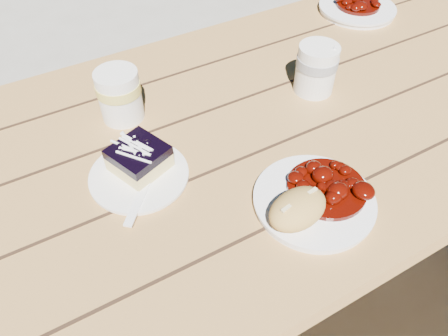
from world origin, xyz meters
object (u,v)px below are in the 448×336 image
main_plate (314,201)px  second_cup (120,95)px  second_plate (357,9)px  blueberry_cake (139,158)px  coffee_cup (316,69)px  dessert_plate (139,176)px  bread_roll (298,209)px  picnic_table (190,200)px

main_plate → second_cup: second_cup is taller
second_plate → second_cup: size_ratio=1.92×
blueberry_cake → main_plate: bearing=-64.9°
coffee_cup → second_cup: 0.43m
main_plate → blueberry_cake: (-0.23, 0.22, 0.03)m
coffee_cup → dessert_plate: bearing=-172.5°
main_plate → second_plate: size_ratio=0.98×
second_plate → bread_roll: bearing=-138.9°
picnic_table → dessert_plate: size_ratio=11.28×
main_plate → blueberry_cake: blueberry_cake is taller
dessert_plate → second_plate: bearing=20.5°
bread_roll → dessert_plate: bearing=129.0°
picnic_table → dessert_plate: 0.20m
dessert_plate → blueberry_cake: bearing=56.3°
dessert_plate → second_cup: 0.19m
bread_roll → second_cup: bearing=109.6°
coffee_cup → second_cup: bearing=163.1°
bread_roll → second_cup: size_ratio=0.98×
bread_roll → coffee_cup: (0.26, 0.29, 0.01)m
main_plate → bread_roll: bread_roll is taller
coffee_cup → picnic_table: bearing=-174.8°
main_plate → bread_roll: size_ratio=1.92×
dessert_plate → bread_roll: bearing=-51.0°
second_plate → second_cup: bearing=-171.6°
second_plate → second_cup: second_cup is taller
picnic_table → coffee_cup: coffee_cup is taller
bread_roll → blueberry_cake: size_ratio=0.93×
dessert_plate → main_plate: bearing=-41.0°
bread_roll → blueberry_cake: 0.30m
blueberry_cake → second_plate: (0.78, 0.28, -0.03)m
picnic_table → second_plate: (0.68, 0.27, 0.17)m
dessert_plate → blueberry_cake: blueberry_cake is taller
bread_roll → second_cup: 0.44m
main_plate → picnic_table: bearing=119.2°
bread_roll → second_cup: (-0.15, 0.41, 0.01)m
bread_roll → coffee_cup: bearing=47.9°
main_plate → second_cup: size_ratio=1.88×
main_plate → second_plate: (0.54, 0.50, 0.00)m
picnic_table → bread_roll: bearing=-73.2°
coffee_cup → second_cup: size_ratio=1.00×
main_plate → second_plate: bearing=42.7°
second_plate → second_cup: (-0.75, -0.11, 0.05)m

